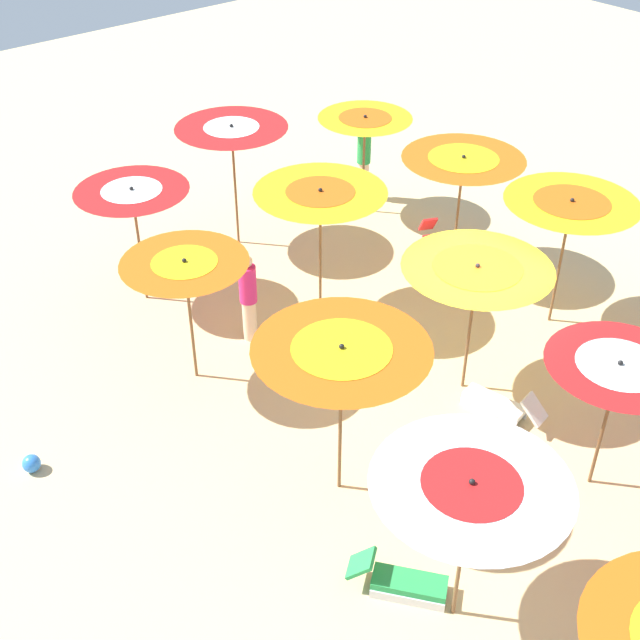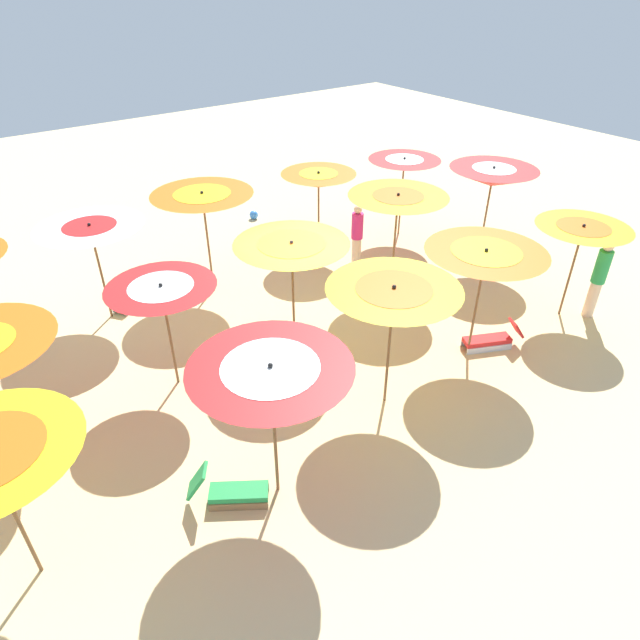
% 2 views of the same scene
% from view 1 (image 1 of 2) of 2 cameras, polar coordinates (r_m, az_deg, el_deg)
% --- Properties ---
extents(ground, '(41.90, 41.90, 0.04)m').
position_cam_1_polar(ground, '(13.91, 9.08, -4.42)').
color(ground, beige).
extents(beach_umbrella_0, '(1.99, 1.99, 2.29)m').
position_cam_1_polar(beach_umbrella_0, '(15.04, -12.53, 8.05)').
color(beach_umbrella_0, brown).
rests_on(beach_umbrella_0, ground).
extents(beach_umbrella_1, '(1.96, 1.96, 2.25)m').
position_cam_1_polar(beach_umbrella_1, '(12.90, -9.07, 3.20)').
color(beach_umbrella_1, brown).
rests_on(beach_umbrella_1, ground).
extents(beach_umbrella_2, '(2.29, 2.29, 2.51)m').
position_cam_1_polar(beach_umbrella_2, '(10.56, 1.46, -2.58)').
color(beach_umbrella_2, brown).
rests_on(beach_umbrella_2, ground).
extents(beach_umbrella_3, '(2.21, 2.21, 2.28)m').
position_cam_1_polar(beach_umbrella_3, '(9.35, 10.10, -11.51)').
color(beach_umbrella_3, brown).
rests_on(beach_umbrella_3, ground).
extents(beach_umbrella_5, '(2.17, 2.17, 2.57)m').
position_cam_1_polar(beach_umbrella_5, '(16.53, -5.96, 12.14)').
color(beach_umbrella_5, brown).
rests_on(beach_umbrella_5, ground).
extents(beach_umbrella_6, '(2.26, 2.26, 2.46)m').
position_cam_1_polar(beach_umbrella_6, '(14.27, 0.02, 8.08)').
color(beach_umbrella_6, brown).
rests_on(beach_umbrella_6, ground).
extents(beach_umbrella_7, '(2.26, 2.26, 2.32)m').
position_cam_1_polar(beach_umbrella_7, '(12.67, 10.51, 2.96)').
color(beach_umbrella_7, brown).
rests_on(beach_umbrella_7, ground).
extents(beach_umbrella_8, '(1.92, 1.92, 2.18)m').
position_cam_1_polar(beach_umbrella_8, '(11.51, 19.42, -3.54)').
color(beach_umbrella_8, brown).
rests_on(beach_umbrella_8, ground).
extents(beach_umbrella_10, '(1.96, 1.96, 2.20)m').
position_cam_1_polar(beach_umbrella_10, '(17.86, 3.05, 12.91)').
color(beach_umbrella_10, brown).
rests_on(beach_umbrella_10, ground).
extents(beach_umbrella_11, '(2.26, 2.26, 2.39)m').
position_cam_1_polar(beach_umbrella_11, '(15.82, 9.60, 10.10)').
color(beach_umbrella_11, brown).
rests_on(beach_umbrella_11, ground).
extents(beach_umbrella_12, '(2.23, 2.23, 2.44)m').
position_cam_1_polar(beach_umbrella_12, '(14.58, 16.54, 7.13)').
color(beach_umbrella_12, brown).
rests_on(beach_umbrella_12, ground).
extents(lounger_1, '(1.22, 1.04, 0.54)m').
position_cam_1_polar(lounger_1, '(10.87, 5.58, -17.12)').
color(lounger_1, silver).
rests_on(lounger_1, ground).
extents(lounger_2, '(1.26, 0.83, 0.60)m').
position_cam_1_polar(lounger_2, '(17.11, 7.87, 4.97)').
color(lounger_2, silver).
rests_on(lounger_2, ground).
extents(lounger_3, '(1.36, 0.60, 0.58)m').
position_cam_1_polar(lounger_3, '(13.35, 12.05, -5.60)').
color(lounger_3, silver).
rests_on(lounger_3, ground).
extents(beachgoer_0, '(0.30, 0.30, 1.66)m').
position_cam_1_polar(beachgoer_0, '(14.28, -4.86, 1.61)').
color(beachgoer_0, beige).
rests_on(beachgoer_0, ground).
extents(beachgoer_1, '(0.30, 0.30, 1.85)m').
position_cam_1_polar(beachgoer_1, '(18.81, 2.98, 10.91)').
color(beachgoer_1, beige).
rests_on(beachgoer_1, ground).
extents(beach_ball, '(0.27, 0.27, 0.27)m').
position_cam_1_polar(beach_ball, '(12.91, -18.90, -9.14)').
color(beach_ball, '#337FE5').
rests_on(beach_ball, ground).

